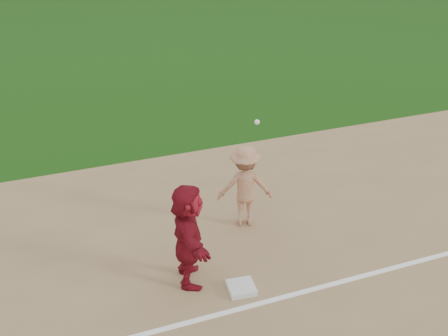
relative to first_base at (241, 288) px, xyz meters
name	(u,v)px	position (x,y,z in m)	size (l,w,h in m)	color
ground	(256,272)	(0.43, 0.38, -0.07)	(160.00, 160.00, 0.00)	#153F0C
foul_line	(276,299)	(0.43, -0.42, -0.04)	(60.00, 0.10, 0.01)	white
first_base	(241,288)	(0.00, 0.00, 0.00)	(0.44, 0.44, 0.10)	silver
base_runner	(188,235)	(-0.70, 0.57, 0.85)	(1.66, 0.53, 1.80)	maroon
first_base_play	(245,186)	(0.86, 1.88, 0.77)	(1.19, 1.19, 2.45)	#979799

